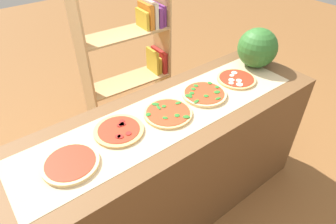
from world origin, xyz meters
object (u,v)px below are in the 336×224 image
object	(u,v)px
pizza_spinach_2	(168,113)
watermelon	(257,48)
pizza_pepperoni_1	(119,130)
pizza_plain_0	(71,163)
pizza_spinach_3	(204,94)
pizza_mozzarella_4	(236,79)
bookshelf	(136,57)

from	to	relation	value
pizza_spinach_2	watermelon	xyz separation A→B (m)	(0.91, 0.08, 0.14)
pizza_pepperoni_1	pizza_plain_0	bearing A→B (deg)	-167.38
pizza_spinach_2	pizza_spinach_3	size ratio (longest dim) A/B	1.00
pizza_spinach_3	pizza_mozzarella_4	xyz separation A→B (m)	(0.31, -0.00, -0.00)
pizza_spinach_3	watermelon	size ratio (longest dim) A/B	1.00
pizza_plain_0	watermelon	size ratio (longest dim) A/B	0.96
bookshelf	pizza_spinach_3	bearing A→B (deg)	-97.79
watermelon	pizza_plain_0	bearing A→B (deg)	-176.15
pizza_spinach_3	bookshelf	xyz separation A→B (m)	(0.15, 1.10, -0.22)
pizza_plain_0	bookshelf	bearing A→B (deg)	46.11
bookshelf	pizza_spinach_2	bearing A→B (deg)	-112.66
pizza_pepperoni_1	bookshelf	distance (m)	1.34
pizza_mozzarella_4	watermelon	size ratio (longest dim) A/B	0.93
pizza_plain_0	pizza_mozzarella_4	world-z (taller)	same
pizza_spinach_3	pizza_mozzarella_4	bearing A→B (deg)	-0.10
pizza_mozzarella_4	pizza_spinach_2	bearing A→B (deg)	-178.68
pizza_plain_0	pizza_pepperoni_1	world-z (taller)	same
pizza_plain_0	watermelon	xyz separation A→B (m)	(1.54, 0.10, 0.13)
pizza_pepperoni_1	pizza_mozzarella_4	xyz separation A→B (m)	(0.95, -0.03, 0.00)
pizza_pepperoni_1	pizza_mozzarella_4	distance (m)	0.95
pizza_pepperoni_1	pizza_spinach_3	xyz separation A→B (m)	(0.63, -0.03, 0.00)
pizza_pepperoni_1	watermelon	xyz separation A→B (m)	(1.22, 0.03, 0.14)
pizza_pepperoni_1	pizza_mozzarella_4	world-z (taller)	pizza_mozzarella_4
pizza_spinach_2	pizza_mozzarella_4	xyz separation A→B (m)	(0.63, 0.01, -0.00)
pizza_mozzarella_4	bookshelf	size ratio (longest dim) A/B	0.18
pizza_spinach_2	pizza_mozzarella_4	distance (m)	0.63
pizza_pepperoni_1	bookshelf	world-z (taller)	bookshelf
pizza_spinach_2	watermelon	size ratio (longest dim) A/B	1.00
pizza_plain_0	bookshelf	distance (m)	1.60
pizza_plain_0	pizza_spinach_2	world-z (taller)	pizza_spinach_2
pizza_pepperoni_1	pizza_spinach_2	bearing A→B (deg)	-8.26
pizza_spinach_2	watermelon	bearing A→B (deg)	4.95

